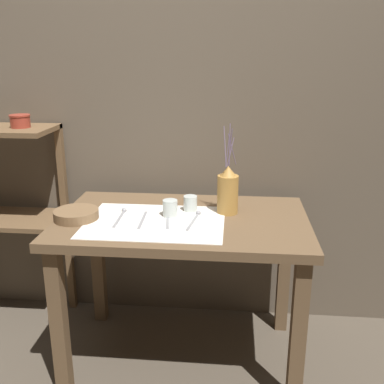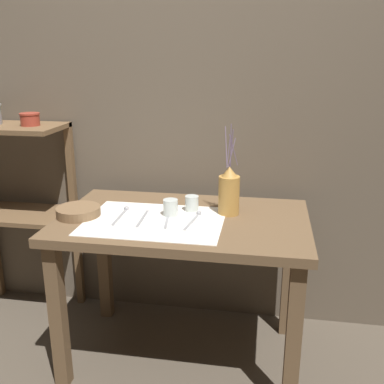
# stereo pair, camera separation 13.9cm
# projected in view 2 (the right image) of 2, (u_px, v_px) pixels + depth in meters

# --- Properties ---
(ground_plane) EXTENTS (12.00, 12.00, 0.00)m
(ground_plane) POSITION_uv_depth(u_px,v_px,m) (184.00, 355.00, 2.20)
(ground_plane) COLOR brown
(stone_wall_back) EXTENTS (7.00, 0.06, 2.40)m
(stone_wall_back) POSITION_uv_depth(u_px,v_px,m) (199.00, 97.00, 2.27)
(stone_wall_back) COLOR brown
(stone_wall_back) RESTS_ON ground_plane
(wooden_table) EXTENTS (1.10, 0.68, 0.72)m
(wooden_table) POSITION_uv_depth(u_px,v_px,m) (183.00, 240.00, 2.02)
(wooden_table) COLOR brown
(wooden_table) RESTS_ON ground_plane
(wooden_shelf_unit) EXTENTS (0.56, 0.31, 1.07)m
(wooden_shelf_unit) POSITION_uv_depth(u_px,v_px,m) (18.00, 183.00, 2.39)
(wooden_shelf_unit) COLOR brown
(wooden_shelf_unit) RESTS_ON ground_plane
(linen_cloth) EXTENTS (0.59, 0.44, 0.00)m
(linen_cloth) POSITION_uv_depth(u_px,v_px,m) (154.00, 221.00, 1.94)
(linen_cloth) COLOR white
(linen_cloth) RESTS_ON wooden_table
(pitcher_with_flowers) EXTENTS (0.09, 0.09, 0.41)m
(pitcher_with_flowers) POSITION_uv_depth(u_px,v_px,m) (229.00, 192.00, 2.00)
(pitcher_with_flowers) COLOR #B7843D
(pitcher_with_flowers) RESTS_ON wooden_table
(wooden_bowl) EXTENTS (0.19, 0.19, 0.04)m
(wooden_bowl) POSITION_uv_depth(u_px,v_px,m) (78.00, 212.00, 2.00)
(wooden_bowl) COLOR brown
(wooden_bowl) RESTS_ON wooden_table
(glass_tumbler_near) EXTENTS (0.07, 0.07, 0.07)m
(glass_tumbler_near) POSITION_uv_depth(u_px,v_px,m) (171.00, 208.00, 1.99)
(glass_tumbler_near) COLOR silver
(glass_tumbler_near) RESTS_ON wooden_table
(glass_tumbler_far) EXTENTS (0.06, 0.06, 0.07)m
(glass_tumbler_far) POSITION_uv_depth(u_px,v_px,m) (192.00, 203.00, 2.05)
(glass_tumbler_far) COLOR silver
(glass_tumbler_far) RESTS_ON wooden_table
(spoon_outer) EXTENTS (0.02, 0.22, 0.02)m
(spoon_outer) POSITION_uv_depth(u_px,v_px,m) (124.00, 212.00, 2.04)
(spoon_outer) COLOR #939399
(spoon_outer) RESTS_ON wooden_table
(knife_center) EXTENTS (0.02, 0.20, 0.00)m
(knife_center) POSITION_uv_depth(u_px,v_px,m) (142.00, 219.00, 1.96)
(knife_center) COLOR #939399
(knife_center) RESTS_ON wooden_table
(fork_inner) EXTENTS (0.04, 0.20, 0.00)m
(fork_inner) POSITION_uv_depth(u_px,v_px,m) (167.00, 220.00, 1.95)
(fork_inner) COLOR #939399
(fork_inner) RESTS_ON wooden_table
(spoon_inner) EXTENTS (0.05, 0.21, 0.02)m
(spoon_inner) POSITION_uv_depth(u_px,v_px,m) (196.00, 217.00, 1.98)
(spoon_inner) COLOR #939399
(spoon_inner) RESTS_ON wooden_table
(metal_pot_small) EXTENTS (0.10, 0.10, 0.06)m
(metal_pot_small) POSITION_uv_depth(u_px,v_px,m) (30.00, 119.00, 2.24)
(metal_pot_small) COLOR #9E3828
(metal_pot_small) RESTS_ON wooden_shelf_unit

